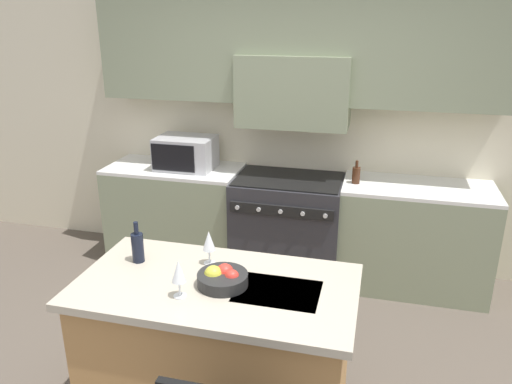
{
  "coord_description": "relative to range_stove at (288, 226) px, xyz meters",
  "views": [
    {
      "loc": [
        0.74,
        -2.24,
        2.29
      ],
      "look_at": [
        -0.03,
        0.76,
        1.16
      ],
      "focal_mm": 35.0,
      "sensor_mm": 36.0,
      "label": 1
    }
  ],
  "objects": [
    {
      "name": "wine_bottle",
      "position": [
        -0.57,
        -1.72,
        0.55
      ],
      "size": [
        0.07,
        0.07,
        0.25
      ],
      "color": "black",
      "rests_on": "kitchen_island"
    },
    {
      "name": "kitchen_island",
      "position": [
        -0.05,
        -1.85,
        0.0
      ],
      "size": [
        1.52,
        0.82,
        0.91
      ],
      "color": "#B7844C",
      "rests_on": "ground_plane"
    },
    {
      "name": "wine_glass_far",
      "position": [
        -0.16,
        -1.64,
        0.59
      ],
      "size": [
        0.08,
        0.08,
        0.21
      ],
      "color": "white",
      "rests_on": "kitchen_island"
    },
    {
      "name": "microwave",
      "position": [
        -0.96,
        0.02,
        0.62
      ],
      "size": [
        0.51,
        0.39,
        0.29
      ],
      "color": "#B7B7BC",
      "rests_on": "back_counter"
    },
    {
      "name": "back_counter",
      "position": [
        -0.0,
        0.02,
        0.01
      ],
      "size": [
        3.42,
        0.62,
        0.93
      ],
      "color": "gray",
      "rests_on": "ground_plane"
    },
    {
      "name": "fruit_bowl",
      "position": [
        -0.01,
        -1.85,
        0.49
      ],
      "size": [
        0.27,
        0.27,
        0.1
      ],
      "color": "black",
      "rests_on": "kitchen_island"
    },
    {
      "name": "oil_bottle_on_counter",
      "position": [
        0.57,
        -0.03,
        0.54
      ],
      "size": [
        0.07,
        0.07,
        0.2
      ],
      "color": "#422314",
      "rests_on": "back_counter"
    },
    {
      "name": "back_cabinetry",
      "position": [
        0.0,
        0.27,
        1.13
      ],
      "size": [
        10.0,
        0.46,
        2.7
      ],
      "color": "beige",
      "rests_on": "ground_plane"
    },
    {
      "name": "range_stove",
      "position": [
        0.0,
        0.0,
        0.0
      ],
      "size": [
        0.95,
        0.7,
        0.91
      ],
      "color": "#2D2D33",
      "rests_on": "ground_plane"
    },
    {
      "name": "wine_glass_near",
      "position": [
        -0.18,
        -2.02,
        0.59
      ],
      "size": [
        0.08,
        0.08,
        0.21
      ],
      "color": "white",
      "rests_on": "kitchen_island"
    }
  ]
}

